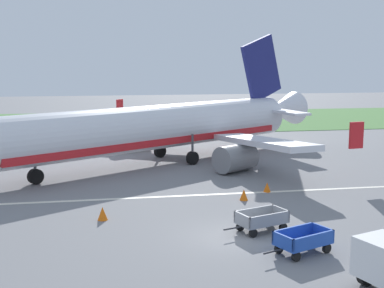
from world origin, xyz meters
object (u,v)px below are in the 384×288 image
traffic_cone_mid_apron (244,195)px  traffic_cone_by_carts (103,213)px  baggage_cart_second_in_row (262,220)px  airplane (162,128)px  traffic_cone_near_plane (267,187)px  baggage_cart_nearest (303,240)px

traffic_cone_mid_apron → traffic_cone_by_carts: bearing=-163.5°
traffic_cone_by_carts → baggage_cart_second_in_row: bearing=-22.5°
airplane → traffic_cone_by_carts: (-5.13, -15.39, -2.69)m
traffic_cone_mid_apron → airplane: bearing=105.7°
airplane → traffic_cone_by_carts: size_ratio=45.73×
airplane → traffic_cone_by_carts: bearing=-108.4°
baggage_cart_second_in_row → traffic_cone_by_carts: size_ratio=4.88×
airplane → traffic_cone_mid_apron: bearing=-74.3°
traffic_cone_near_plane → traffic_cone_mid_apron: size_ratio=0.94×
airplane → traffic_cone_by_carts: airplane is taller
baggage_cart_second_in_row → traffic_cone_near_plane: (2.82, 7.61, -0.27)m
baggage_cart_second_in_row → traffic_cone_near_plane: size_ratio=5.49×
baggage_cart_nearest → traffic_cone_by_carts: 11.07m
airplane → baggage_cart_second_in_row: size_ratio=9.36×
baggage_cart_nearest → traffic_cone_near_plane: 11.04m
baggage_cart_nearest → traffic_cone_by_carts: size_ratio=4.84×
baggage_cart_nearest → traffic_cone_mid_apron: baggage_cart_nearest is taller
airplane → traffic_cone_mid_apron: size_ratio=48.37×
traffic_cone_near_plane → traffic_cone_by_carts: size_ratio=0.89×
airplane → traffic_cone_mid_apron: airplane is taller
airplane → traffic_cone_near_plane: (5.69, -11.09, -2.73)m
baggage_cart_second_in_row → traffic_cone_mid_apron: bearing=83.0°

